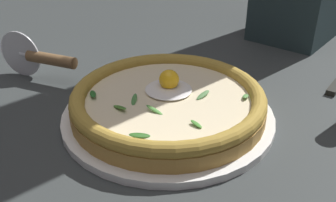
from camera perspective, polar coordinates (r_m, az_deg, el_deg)
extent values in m
cube|color=#343938|center=(0.66, -2.87, -1.76)|extent=(2.40, 2.40, 0.03)
cylinder|color=white|center=(0.61, 0.00, -2.11)|extent=(0.33, 0.33, 0.01)
cylinder|color=#B0833B|center=(0.60, 0.00, -0.71)|extent=(0.30, 0.30, 0.02)
torus|color=#AD8A35|center=(0.60, 0.00, 0.74)|extent=(0.30, 0.30, 0.02)
cylinder|color=beige|center=(0.60, 0.00, 0.40)|extent=(0.26, 0.26, 0.00)
ellipsoid|color=white|center=(0.61, 0.08, 1.75)|extent=(0.08, 0.07, 0.01)
sphere|color=yellow|center=(0.61, 0.07, 3.08)|extent=(0.03, 0.03, 0.03)
ellipsoid|color=#447A2B|center=(0.57, -7.18, -0.93)|extent=(0.03, 0.02, 0.01)
ellipsoid|color=#57A044|center=(0.56, -2.03, -1.34)|extent=(0.03, 0.01, 0.01)
ellipsoid|color=#427D3B|center=(0.59, -4.59, 0.17)|extent=(0.01, 0.03, 0.01)
ellipsoid|color=#508445|center=(0.60, 5.21, 0.91)|extent=(0.02, 0.03, 0.01)
ellipsoid|color=#468D31|center=(0.53, 4.22, -3.43)|extent=(0.02, 0.02, 0.01)
ellipsoid|color=#275B1C|center=(0.50, -4.23, -5.11)|extent=(0.03, 0.02, 0.01)
ellipsoid|color=#226125|center=(0.61, -11.09, 1.05)|extent=(0.03, 0.03, 0.01)
ellipsoid|color=#5C964C|center=(0.61, 11.44, 0.72)|extent=(0.01, 0.02, 0.01)
cylinder|color=silver|center=(0.79, -21.05, 6.55)|extent=(0.09, 0.01, 0.09)
cylinder|color=silver|center=(0.79, -20.50, 6.47)|extent=(0.02, 0.01, 0.01)
cylinder|color=brown|center=(0.75, -16.95, 5.93)|extent=(0.10, 0.03, 0.02)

